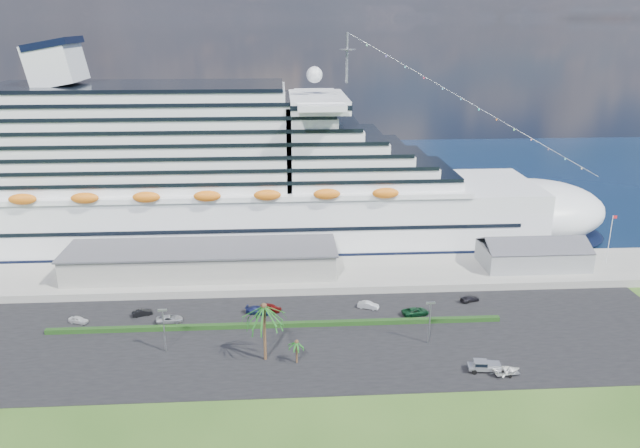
{
  "coord_description": "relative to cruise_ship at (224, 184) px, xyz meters",
  "views": [
    {
      "loc": [
        -6.43,
        -93.13,
        57.11
      ],
      "look_at": [
        1.26,
        30.0,
        16.41
      ],
      "focal_mm": 35.0,
      "sensor_mm": 36.0,
      "label": 1
    }
  ],
  "objects": [
    {
      "name": "parked_car_7",
      "position": [
        54.27,
        -39.05,
        -15.95
      ],
      "size": [
        4.67,
        3.19,
        1.25
      ],
      "primitive_type": "imported",
      "rotation": [
        0.0,
        0.0,
        1.94
      ],
      "color": "black",
      "rests_on": "asphalt_lot"
    },
    {
      "name": "parked_car_4",
      "position": [
        12.25,
        -40.95,
        -15.81
      ],
      "size": [
        4.81,
        3.25,
        1.52
      ],
      "primitive_type": "imported",
      "rotation": [
        0.0,
        0.0,
        1.21
      ],
      "color": "#630D0D",
      "rests_on": "asphalt_lot"
    },
    {
      "name": "hedge",
      "position": [
        13.53,
        -48.0,
        -16.12
      ],
      "size": [
        88.0,
        1.1,
        0.9
      ],
      "primitive_type": "cube",
      "color": "black",
      "rests_on": "asphalt_lot"
    },
    {
      "name": "parked_car_3",
      "position": [
        9.76,
        -41.97,
        -15.82
      ],
      "size": [
        5.5,
        3.14,
        1.5
      ],
      "primitive_type": "imported",
      "rotation": [
        0.0,
        0.0,
        1.36
      ],
      "color": "#151C4B",
      "rests_on": "asphalt_lot"
    },
    {
      "name": "parked_car_2",
      "position": [
        -7.64,
        -44.79,
        -15.86
      ],
      "size": [
        5.39,
        2.96,
        1.43
      ],
      "primitive_type": "imported",
      "rotation": [
        0.0,
        0.0,
        1.69
      ],
      "color": "#9C9EA4",
      "rests_on": "asphalt_lot"
    },
    {
      "name": "water",
      "position": [
        21.53,
        66.0,
        -16.68
      ],
      "size": [
        420.0,
        160.0,
        0.02
      ],
      "primitive_type": "cube",
      "color": "black",
      "rests_on": "ground"
    },
    {
      "name": "palm_short",
      "position": [
        17.03,
        -61.5,
        -13.03
      ],
      "size": [
        3.53,
        3.53,
        4.56
      ],
      "color": "#47301E",
      "rests_on": "ground"
    },
    {
      "name": "parked_car_1",
      "position": [
        -13.64,
        -41.43,
        -15.92
      ],
      "size": [
        4.24,
        2.73,
        1.32
      ],
      "primitive_type": "imported",
      "rotation": [
        0.0,
        0.0,
        1.93
      ],
      "color": "black",
      "rests_on": "asphalt_lot"
    },
    {
      "name": "port_shed",
      "position": [
        73.53,
        -24.0,
        -12.3
      ],
      "size": [
        24.0,
        12.31,
        7.37
      ],
      "color": "gray",
      "rests_on": "wharf"
    },
    {
      "name": "asphalt_lot",
      "position": [
        21.53,
        -53.0,
        -16.63
      ],
      "size": [
        140.0,
        38.0,
        0.12
      ],
      "primitive_type": "cube",
      "color": "black",
      "rests_on": "ground"
    },
    {
      "name": "lamp_post_left",
      "position": [
        -6.47,
        -56.0,
        -11.35
      ],
      "size": [
        1.6,
        0.35,
        8.27
      ],
      "color": "gray",
      "rests_on": "asphalt_lot"
    },
    {
      "name": "lamp_post_right",
      "position": [
        41.53,
        -56.0,
        -11.35
      ],
      "size": [
        1.6,
        0.35,
        8.27
      ],
      "color": "gray",
      "rests_on": "asphalt_lot"
    },
    {
      "name": "parked_car_0",
      "position": [
        -25.48,
        -43.93,
        -15.9
      ],
      "size": [
        4.26,
        2.89,
        1.35
      ],
      "primitive_type": "imported",
      "rotation": [
        0.0,
        0.0,
        1.21
      ],
      "color": "silver",
      "rests_on": "asphalt_lot"
    },
    {
      "name": "pickup_truck",
      "position": [
        48.63,
        -66.21,
        -15.5
      ],
      "size": [
        5.77,
        2.7,
        1.96
      ],
      "color": "black",
      "rests_on": "asphalt_lot"
    },
    {
      "name": "palm_tall",
      "position": [
        11.53,
        -60.0,
        -7.49
      ],
      "size": [
        8.82,
        8.82,
        11.13
      ],
      "color": "#47301E",
      "rests_on": "ground"
    },
    {
      "name": "wharf",
      "position": [
        21.53,
        -24.0,
        -15.79
      ],
      "size": [
        240.0,
        20.0,
        1.8
      ],
      "primitive_type": "cube",
      "color": "gray",
      "rests_on": "ground"
    },
    {
      "name": "terminal_building",
      "position": [
        -3.47,
        -24.0,
        -11.68
      ],
      "size": [
        61.0,
        15.0,
        6.3
      ],
      "color": "gray",
      "rests_on": "wharf"
    },
    {
      "name": "parked_car_5",
      "position": [
        32.35,
        -41.03,
        -15.86
      ],
      "size": [
        4.62,
        3.0,
        1.44
      ],
      "primitive_type": "imported",
      "rotation": [
        0.0,
        0.0,
        1.2
      ],
      "color": "silver",
      "rests_on": "asphalt_lot"
    },
    {
      "name": "boat_trailer",
      "position": [
        52.09,
        -67.84,
        -15.57
      ],
      "size": [
        5.41,
        3.86,
        1.51
      ],
      "color": "gray",
      "rests_on": "asphalt_lot"
    },
    {
      "name": "flagpole",
      "position": [
        91.57,
        -24.0,
        -8.43
      ],
      "size": [
        1.08,
        0.16,
        12.0
      ],
      "color": "silver",
      "rests_on": "wharf"
    },
    {
      "name": "cruise_ship",
      "position": [
        0.0,
        0.0,
        0.0
      ],
      "size": [
        191.0,
        38.0,
        54.0
      ],
      "color": "silver",
      "rests_on": "ground"
    },
    {
      "name": "ground",
      "position": [
        21.53,
        -64.0,
        -16.69
      ],
      "size": [
        420.0,
        420.0,
        0.0
      ],
      "primitive_type": "plane",
      "color": "#2B4C19",
      "rests_on": "ground"
    },
    {
      "name": "parked_car_6",
      "position": [
        41.47,
        -44.6,
        -15.81
      ],
      "size": [
        5.86,
        3.57,
        1.52
      ],
      "primitive_type": "imported",
      "rotation": [
        0.0,
        0.0,
        1.77
      ],
      "color": "#0D341B",
      "rests_on": "asphalt_lot"
    }
  ]
}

